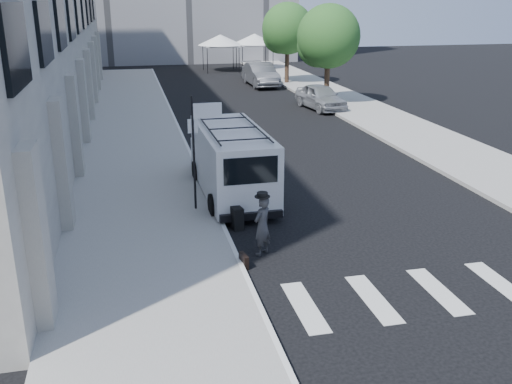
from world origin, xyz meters
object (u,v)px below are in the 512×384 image
businessman (262,226)px  briefcase (244,261)px  cargo_van (231,161)px  parked_car_c (258,72)px  parked_car_a (321,97)px  suitcase (237,218)px  parked_car_b (261,75)px

businessman → briefcase: bearing=5.7°
businessman → briefcase: (-0.62, -0.64, -0.62)m
briefcase → cargo_van: bearing=74.7°
businessman → parked_car_c: businessman is taller
cargo_van → parked_car_c: cargo_van is taller
briefcase → cargo_van: size_ratio=0.07×
cargo_van → parked_car_a: size_ratio=1.41×
briefcase → cargo_van: (0.71, 5.51, 1.01)m
cargo_van → parked_car_c: size_ratio=1.26×
suitcase → parked_car_a: 19.04m
businessman → parked_car_b: bearing=-143.2°
suitcase → briefcase: bearing=-105.8°
briefcase → suitcase: (0.30, 2.47, 0.17)m
businessman → suitcase: size_ratio=1.25×
cargo_van → parked_car_b: 24.78m
parked_car_c → parked_car_a: bearing=-86.9°
businessman → parked_car_c: (7.12, 31.38, -0.09)m
parked_car_a → cargo_van: bearing=-127.5°
cargo_van → parked_car_a: (7.99, 14.04, -0.45)m
cargo_van → parked_car_b: size_ratio=1.19×
suitcase → parked_car_c: parked_car_c is taller
parked_car_b → briefcase: bearing=-105.1°
briefcase → businessman: bearing=37.7°
parked_car_a → parked_car_b: 9.92m
cargo_van → parked_car_b: cargo_van is taller
cargo_van → parked_car_c: (7.03, 26.50, -0.48)m
businessman → parked_car_c: size_ratio=0.33×
businessman → cargo_van: size_ratio=0.26×
cargo_van → parked_car_a: 16.16m
briefcase → parked_car_a: 21.41m
parked_car_a → parked_car_b: bearing=89.9°
suitcase → parked_car_a: (8.40, 17.08, 0.40)m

